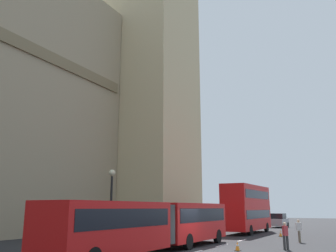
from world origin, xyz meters
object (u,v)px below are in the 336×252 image
Objects in this scene: traffic_cone_west at (237,246)px; articulated_bus at (156,222)px; sedan_lead at (279,220)px; traffic_cone_middle at (281,233)px; street_lamp at (111,201)px; double_decker_bus at (247,207)px; pedestrian_near_cones at (285,235)px; pedestrian_by_kerb at (299,230)px.

articulated_bus is at bearing 127.34° from traffic_cone_west.
sedan_lead is 7.59× the size of traffic_cone_middle.
traffic_cone_west is 9.14m from street_lamp.
articulated_bus is 5.27m from traffic_cone_west.
double_decker_bus reaches higher than traffic_cone_middle.
pedestrian_by_kerb is at bearing 0.96° from pedestrian_near_cones.
sedan_lead reaches higher than pedestrian_near_cones.
double_decker_bus is 5.49m from traffic_cone_middle.
street_lamp is (1.34, 4.51, 1.31)m from articulated_bus.
pedestrian_near_cones is (2.07, -2.51, 0.63)m from traffic_cone_west.
traffic_cone_middle is (-16.39, -3.65, -0.63)m from sedan_lead.
articulated_bus is at bearing 179.50° from sedan_lead.
double_decker_bus is 5.79× the size of pedestrian_by_kerb.
articulated_bus is 29.85× the size of traffic_cone_middle.
pedestrian_by_kerb is at bearing -141.31° from double_decker_bus.
pedestrian_near_cones is at bearing -50.44° from traffic_cone_west.
traffic_cone_west is 8.06m from pedestrian_by_kerb.
street_lamp is 3.12× the size of pedestrian_by_kerb.
pedestrian_by_kerb reaches higher than traffic_cone_west.
sedan_lead is at bearing 12.55° from traffic_cone_middle.
pedestrian_by_kerb is (10.73, -6.44, -0.83)m from articulated_bus.
articulated_bus is at bearing 149.03° from pedestrian_by_kerb.
street_lamp is 3.12× the size of pedestrian_near_cones.
double_decker_bus is at bearing 178.79° from sedan_lead.
sedan_lead is 2.60× the size of pedestrian_near_cones.
sedan_lead is at bearing -1.21° from double_decker_bus.
traffic_cone_west is 0.34× the size of pedestrian_by_kerb.
pedestrian_by_kerb is (7.66, -2.41, 0.63)m from traffic_cone_west.
traffic_cone_west is (3.07, -4.03, -1.46)m from articulated_bus.
street_lamp is at bearing 171.18° from sedan_lead.
traffic_cone_middle is 0.34× the size of pedestrian_near_cones.
pedestrian_by_kerb is (-5.08, -2.51, 0.63)m from traffic_cone_middle.
double_decker_bus is 18.02m from street_lamp.
pedestrian_near_cones is 5.59m from pedestrian_by_kerb.
pedestrian_by_kerb is at bearing -49.37° from street_lamp.
pedestrian_near_cones is at bearing -51.79° from articulated_bus.
articulated_bus is at bearing -179.99° from double_decker_bus.
double_decker_bus is at bearing 52.97° from traffic_cone_middle.
articulated_bus is 4.88m from street_lamp.
articulated_bus is 32.22m from sedan_lead.
sedan_lead reaches higher than traffic_cone_middle.
articulated_bus is 10.24× the size of pedestrian_by_kerb.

